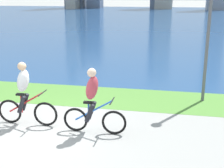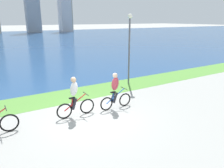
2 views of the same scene
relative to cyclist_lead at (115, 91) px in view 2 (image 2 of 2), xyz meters
The scene contains 5 objects.
ground_plane 1.66m from the cyclist_lead, behind, with size 300.00×300.00×0.00m, color #9E9E99.
grass_strip_bayside 3.20m from the cyclist_lead, 117.27° to the left, with size 120.00×2.19×0.01m, color #59933D.
cyclist_lead is the anchor object (origin of this frame).
cyclist_trailing 1.88m from the cyclist_lead, behind, with size 1.67×0.52×1.70m.
lamppost_tall 4.59m from the cyclist_lead, 46.22° to the left, with size 0.28×0.28×4.22m.
Camera 2 is at (-3.51, -7.58, 3.91)m, focal length 34.96 mm.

